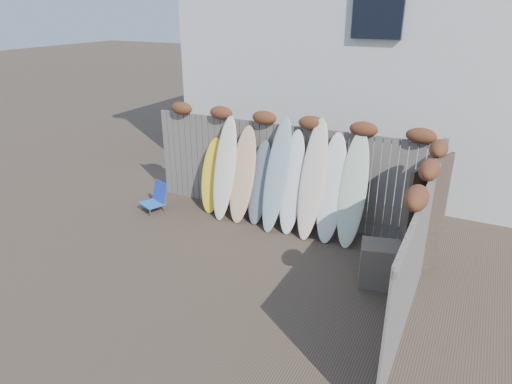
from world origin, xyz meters
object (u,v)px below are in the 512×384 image
at_px(wooden_crate, 379,264).
at_px(surfboard_0, 213,176).
at_px(lattice_panel, 425,222).
at_px(beach_chair, 156,198).

bearing_deg(wooden_crate, surfboard_0, 161.94).
bearing_deg(lattice_panel, wooden_crate, -119.53).
bearing_deg(lattice_panel, surfboard_0, -171.39).
height_order(lattice_panel, surfboard_0, lattice_panel).
xyz_separation_m(lattice_panel, surfboard_0, (-4.43, 0.78, -0.22)).
distance_m(beach_chair, lattice_panel, 5.60).
distance_m(wooden_crate, surfboard_0, 4.11).
height_order(beach_chair, lattice_panel, lattice_panel).
distance_m(beach_chair, wooden_crate, 5.05).
relative_size(beach_chair, wooden_crate, 0.90).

